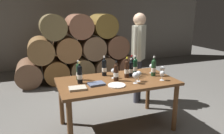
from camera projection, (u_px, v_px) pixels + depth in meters
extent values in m
plane|color=#66635E|center=(117.00, 127.00, 3.24)|extent=(14.00, 14.00, 0.00)
cube|color=gray|center=(68.00, 23.00, 6.68)|extent=(10.00, 0.24, 2.80)
cylinder|color=brown|center=(29.00, 73.00, 5.08)|extent=(0.60, 0.90, 0.60)
cylinder|color=brown|center=(55.00, 70.00, 5.29)|extent=(0.60, 0.90, 0.60)
cylinder|color=brown|center=(80.00, 68.00, 5.51)|extent=(0.60, 0.90, 0.60)
cylinder|color=brown|center=(102.00, 66.00, 5.73)|extent=(0.60, 0.90, 0.60)
cylinder|color=brown|center=(123.00, 64.00, 5.94)|extent=(0.60, 0.90, 0.60)
cylinder|color=olive|center=(41.00, 50.00, 5.05)|extent=(0.60, 0.90, 0.60)
cylinder|color=brown|center=(67.00, 48.00, 5.26)|extent=(0.60, 0.90, 0.60)
cylinder|color=brown|center=(91.00, 47.00, 5.48)|extent=(0.60, 0.90, 0.60)
cylinder|color=brown|center=(113.00, 46.00, 5.70)|extent=(0.60, 0.90, 0.60)
cylinder|color=brown|center=(52.00, 27.00, 5.02)|extent=(0.60, 0.90, 0.60)
cylinder|color=brown|center=(78.00, 26.00, 5.23)|extent=(0.60, 0.90, 0.60)
cylinder|color=brown|center=(102.00, 26.00, 5.45)|extent=(0.60, 0.90, 0.60)
cube|color=brown|center=(117.00, 81.00, 3.05)|extent=(1.70, 0.90, 0.04)
cylinder|color=brown|center=(70.00, 128.00, 2.53)|extent=(0.07, 0.07, 0.72)
cylinder|color=brown|center=(175.00, 108.00, 3.06)|extent=(0.07, 0.07, 0.72)
cylinder|color=brown|center=(61.00, 103.00, 3.23)|extent=(0.07, 0.07, 0.72)
cylinder|color=brown|center=(148.00, 90.00, 3.76)|extent=(0.07, 0.07, 0.72)
cylinder|color=black|center=(116.00, 74.00, 2.99)|extent=(0.07, 0.07, 0.21)
sphere|color=black|center=(116.00, 67.00, 2.97)|extent=(0.07, 0.07, 0.07)
cylinder|color=black|center=(116.00, 65.00, 2.96)|extent=(0.03, 0.03, 0.06)
cylinder|color=black|center=(116.00, 62.00, 2.95)|extent=(0.03, 0.03, 0.02)
cylinder|color=silver|center=(116.00, 75.00, 3.00)|extent=(0.07, 0.07, 0.06)
cylinder|color=#19381E|center=(153.00, 69.00, 3.23)|extent=(0.07, 0.07, 0.22)
sphere|color=#19381E|center=(154.00, 62.00, 3.20)|extent=(0.07, 0.07, 0.07)
cylinder|color=#19381E|center=(154.00, 60.00, 3.19)|extent=(0.03, 0.03, 0.07)
cylinder|color=silver|center=(154.00, 57.00, 3.18)|extent=(0.03, 0.03, 0.02)
cylinder|color=silver|center=(153.00, 70.00, 3.23)|extent=(0.07, 0.07, 0.07)
cylinder|color=black|center=(104.00, 69.00, 3.24)|extent=(0.07, 0.07, 0.22)
sphere|color=black|center=(104.00, 62.00, 3.21)|extent=(0.07, 0.07, 0.07)
cylinder|color=black|center=(104.00, 60.00, 3.20)|extent=(0.03, 0.03, 0.07)
cylinder|color=silver|center=(104.00, 57.00, 3.19)|extent=(0.03, 0.03, 0.03)
cylinder|color=silver|center=(104.00, 70.00, 3.24)|extent=(0.07, 0.07, 0.07)
cylinder|color=black|center=(127.00, 70.00, 3.14)|extent=(0.07, 0.07, 0.22)
sphere|color=black|center=(127.00, 63.00, 3.11)|extent=(0.07, 0.07, 0.07)
cylinder|color=black|center=(127.00, 61.00, 3.11)|extent=(0.03, 0.03, 0.07)
cylinder|color=gold|center=(127.00, 58.00, 3.09)|extent=(0.03, 0.03, 0.03)
cylinder|color=silver|center=(127.00, 71.00, 3.15)|extent=(0.07, 0.07, 0.07)
cylinder|color=black|center=(131.00, 70.00, 3.21)|extent=(0.07, 0.07, 0.20)
sphere|color=black|center=(131.00, 63.00, 3.18)|extent=(0.07, 0.07, 0.07)
cylinder|color=black|center=(131.00, 62.00, 3.18)|extent=(0.03, 0.03, 0.06)
cylinder|color=silver|center=(131.00, 59.00, 3.16)|extent=(0.03, 0.03, 0.02)
cylinder|color=silver|center=(131.00, 71.00, 3.21)|extent=(0.07, 0.07, 0.06)
cylinder|color=black|center=(80.00, 76.00, 2.88)|extent=(0.07, 0.07, 0.22)
sphere|color=black|center=(79.00, 68.00, 2.85)|extent=(0.07, 0.07, 0.07)
cylinder|color=black|center=(79.00, 66.00, 2.84)|extent=(0.03, 0.03, 0.07)
cylinder|color=tan|center=(79.00, 63.00, 2.83)|extent=(0.03, 0.03, 0.02)
cylinder|color=silver|center=(80.00, 77.00, 2.88)|extent=(0.07, 0.07, 0.07)
cylinder|color=black|center=(132.00, 67.00, 3.38)|extent=(0.07, 0.07, 0.21)
sphere|color=black|center=(132.00, 60.00, 3.35)|extent=(0.07, 0.07, 0.07)
cylinder|color=black|center=(132.00, 59.00, 3.34)|extent=(0.03, 0.03, 0.07)
cylinder|color=#B21E23|center=(132.00, 56.00, 3.33)|extent=(0.03, 0.03, 0.02)
cylinder|color=silver|center=(132.00, 67.00, 3.38)|extent=(0.07, 0.07, 0.06)
cylinder|color=#19381E|center=(79.00, 73.00, 3.03)|extent=(0.07, 0.07, 0.20)
sphere|color=#19381E|center=(78.00, 66.00, 3.00)|extent=(0.07, 0.07, 0.07)
cylinder|color=#19381E|center=(78.00, 64.00, 3.00)|extent=(0.03, 0.03, 0.06)
cylinder|color=silver|center=(78.00, 61.00, 2.99)|extent=(0.03, 0.03, 0.02)
cylinder|color=silver|center=(79.00, 74.00, 3.03)|extent=(0.07, 0.07, 0.06)
cylinder|color=black|center=(135.00, 68.00, 3.30)|extent=(0.07, 0.07, 0.22)
sphere|color=black|center=(135.00, 61.00, 3.27)|extent=(0.07, 0.07, 0.07)
cylinder|color=black|center=(135.00, 59.00, 3.26)|extent=(0.03, 0.03, 0.07)
cylinder|color=silver|center=(135.00, 56.00, 3.25)|extent=(0.03, 0.03, 0.02)
cylinder|color=silver|center=(135.00, 69.00, 3.30)|extent=(0.07, 0.07, 0.06)
cylinder|color=white|center=(138.00, 81.00, 2.99)|extent=(0.06, 0.06, 0.00)
cylinder|color=white|center=(138.00, 79.00, 2.98)|extent=(0.01, 0.01, 0.07)
sphere|color=white|center=(139.00, 74.00, 2.96)|extent=(0.08, 0.08, 0.08)
cylinder|color=white|center=(114.00, 78.00, 3.13)|extent=(0.06, 0.06, 0.00)
cylinder|color=white|center=(114.00, 75.00, 3.12)|extent=(0.01, 0.01, 0.07)
sphere|color=white|center=(114.00, 71.00, 3.11)|extent=(0.08, 0.08, 0.08)
cylinder|color=white|center=(162.00, 80.00, 3.03)|extent=(0.06, 0.06, 0.00)
cylinder|color=white|center=(162.00, 78.00, 3.02)|extent=(0.01, 0.01, 0.07)
sphere|color=white|center=(162.00, 73.00, 3.01)|extent=(0.07, 0.07, 0.07)
cylinder|color=white|center=(135.00, 83.00, 2.90)|extent=(0.06, 0.06, 0.00)
cylinder|color=white|center=(135.00, 80.00, 2.89)|extent=(0.01, 0.01, 0.07)
sphere|color=white|center=(136.00, 75.00, 2.88)|extent=(0.09, 0.09, 0.09)
cylinder|color=white|center=(152.00, 73.00, 3.40)|extent=(0.06, 0.06, 0.00)
cylinder|color=white|center=(152.00, 70.00, 3.39)|extent=(0.01, 0.01, 0.07)
sphere|color=white|center=(152.00, 66.00, 3.37)|extent=(0.08, 0.08, 0.08)
cylinder|color=white|center=(162.00, 75.00, 3.26)|extent=(0.06, 0.06, 0.00)
cylinder|color=white|center=(162.00, 73.00, 3.25)|extent=(0.01, 0.01, 0.07)
sphere|color=white|center=(162.00, 69.00, 3.23)|extent=(0.08, 0.08, 0.08)
cube|color=#4C5670|center=(96.00, 84.00, 2.84)|extent=(0.23, 0.18, 0.03)
cube|color=#B2A893|center=(78.00, 88.00, 2.67)|extent=(0.23, 0.17, 0.03)
cylinder|color=white|center=(117.00, 85.00, 2.81)|extent=(0.24, 0.24, 0.01)
cylinder|color=#383842|center=(138.00, 80.00, 4.11)|extent=(0.11, 0.11, 0.85)
cylinder|color=#383842|center=(137.00, 82.00, 4.01)|extent=(0.11, 0.11, 0.85)
cube|color=#B2B29E|center=(139.00, 43.00, 3.87)|extent=(0.35, 0.35, 0.64)
cylinder|color=#B2B29E|center=(142.00, 40.00, 4.05)|extent=(0.08, 0.08, 0.54)
cylinder|color=#B2B29E|center=(135.00, 42.00, 3.68)|extent=(0.08, 0.08, 0.54)
sphere|color=tan|center=(140.00, 19.00, 3.77)|extent=(0.23, 0.23, 0.23)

